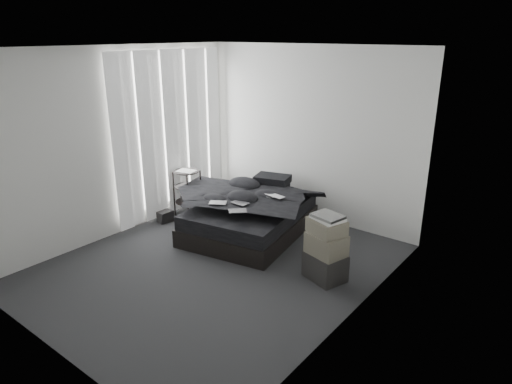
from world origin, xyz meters
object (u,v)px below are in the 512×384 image
Objects in this scene: laptop at (273,192)px; side_stand at (188,193)px; bed at (250,225)px; box_lower at (325,266)px.

laptop is 0.41× the size of side_stand.
box_lower reaches higher than bed.
bed is 1.58m from box_lower.
side_stand is at bearing 172.38° from bed.
laptop is at bearing 154.34° from box_lower.
bed is 2.53× the size of side_stand.
box_lower is at bearing -17.84° from laptop.
bed is 0.64m from laptop.
side_stand is 2.76m from box_lower.
box_lower is (1.50, -0.47, 0.04)m from bed.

